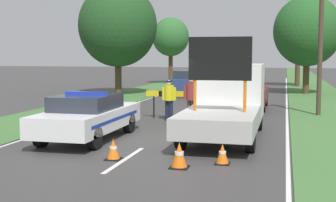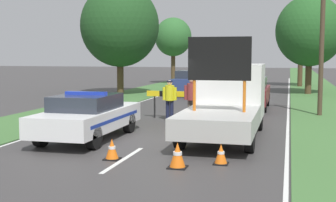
{
  "view_description": "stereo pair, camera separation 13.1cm",
  "coord_description": "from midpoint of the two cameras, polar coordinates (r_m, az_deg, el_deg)",
  "views": [
    {
      "loc": [
        3.88,
        -13.9,
        2.65
      ],
      "look_at": [
        0.12,
        1.1,
        1.1
      ],
      "focal_mm": 50.0,
      "sensor_mm": 36.0,
      "label": 1
    },
    {
      "loc": [
        4.01,
        -13.86,
        2.65
      ],
      "look_at": [
        0.12,
        1.1,
        1.1
      ],
      "focal_mm": 50.0,
      "sensor_mm": 36.0,
      "label": 2
    }
  ],
  "objects": [
    {
      "name": "pedestrian_civilian",
      "position": [
        18.14,
        2.68,
        0.6
      ],
      "size": [
        0.63,
        0.4,
        1.76
      ],
      "rotation": [
        0.0,
        0.0,
        0.45
      ],
      "color": "brown",
      "rests_on": "ground"
    },
    {
      "name": "queued_car_hatch_blue",
      "position": [
        30.47,
        2.33,
        2.3
      ],
      "size": [
        1.74,
        4.09,
        1.6
      ],
      "rotation": [
        0.0,
        0.0,
        3.14
      ],
      "color": "navy",
      "rests_on": "ground"
    },
    {
      "name": "traffic_cone_behind_barrier",
      "position": [
        18.77,
        10.14,
        -1.39
      ],
      "size": [
        0.52,
        0.52,
        0.72
      ],
      "color": "black",
      "rests_on": "ground"
    },
    {
      "name": "traffic_cone_near_truck",
      "position": [
        19.19,
        -6.5,
        -1.5
      ],
      "size": [
        0.36,
        0.36,
        0.51
      ],
      "color": "black",
      "rests_on": "ground"
    },
    {
      "name": "roadside_tree_mid_right",
      "position": [
        42.12,
        0.24,
        7.78
      ],
      "size": [
        3.28,
        3.28,
        5.91
      ],
      "color": "#4C3823",
      "rests_on": "ground"
    },
    {
      "name": "lane_markings",
      "position": [
        24.18,
        4.62,
        -0.58
      ],
      "size": [
        8.1,
        58.33,
        0.01
      ],
      "color": "silver",
      "rests_on": "ground"
    },
    {
      "name": "roadside_tree_near_right",
      "position": [
        32.43,
        16.52,
        8.17
      ],
      "size": [
        4.43,
        4.43,
        6.51
      ],
      "color": "#4C3823",
      "rests_on": "ground"
    },
    {
      "name": "work_truck",
      "position": [
        15.56,
        7.03,
        0.09
      ],
      "size": [
        2.17,
        6.18,
        3.15
      ],
      "rotation": [
        0.0,
        0.0,
        3.15
      ],
      "color": "white",
      "rests_on": "ground"
    },
    {
      "name": "grass_verge_left",
      "position": [
        35.38,
        -2.08,
        1.45
      ],
      "size": [
        3.57,
        120.0,
        0.03
      ],
      "color": "#427038",
      "rests_on": "ground"
    },
    {
      "name": "roadside_tree_near_left",
      "position": [
        30.93,
        -6.27,
        9.11
      ],
      "size": [
        5.11,
        5.11,
        7.19
      ],
      "color": "#4C3823",
      "rests_on": "ground"
    },
    {
      "name": "traffic_cone_lane_edge",
      "position": [
        10.99,
        1.03,
        -6.63
      ],
      "size": [
        0.44,
        0.44,
        0.61
      ],
      "color": "black",
      "rests_on": "ground"
    },
    {
      "name": "police_officer",
      "position": [
        18.68,
        -0.08,
        0.55
      ],
      "size": [
        0.58,
        0.37,
        1.62
      ],
      "rotation": [
        0.0,
        0.0,
        3.31
      ],
      "color": "#191E38",
      "rests_on": "ground"
    },
    {
      "name": "ground_plane",
      "position": [
        14.67,
        -1.75,
        -4.68
      ],
      "size": [
        160.0,
        160.0,
        0.0
      ],
      "primitive_type": "plane",
      "color": "#3D3A3A"
    },
    {
      "name": "grass_verge_right",
      "position": [
        34.04,
        17.32,
        1.02
      ],
      "size": [
        3.57,
        120.0,
        0.03
      ],
      "color": "#427038",
      "rests_on": "ground"
    },
    {
      "name": "roadside_tree_mid_left",
      "position": [
        39.87,
        15.55,
        8.83
      ],
      "size": [
        3.68,
        3.68,
        6.92
      ],
      "color": "#4C3823",
      "rests_on": "ground"
    },
    {
      "name": "police_car",
      "position": [
        14.79,
        -9.95,
        -1.79
      ],
      "size": [
        1.89,
        4.85,
        1.5
      ],
      "rotation": [
        0.0,
        0.0,
        0.02
      ],
      "color": "white",
      "rests_on": "ground"
    },
    {
      "name": "utility_pole",
      "position": [
        21.09,
        17.93,
        6.99
      ],
      "size": [
        1.2,
        0.2,
        6.21
      ],
      "color": "#473828",
      "rests_on": "ground"
    },
    {
      "name": "road_barrier",
      "position": [
        19.16,
        1.83,
        0.62
      ],
      "size": [
        3.27,
        0.08,
        1.13
      ],
      "rotation": [
        0.0,
        0.0,
        0.13
      ],
      "color": "black",
      "rests_on": "ground"
    },
    {
      "name": "queued_car_wagon_maroon",
      "position": [
        23.11,
        9.67,
        1.06
      ],
      "size": [
        1.71,
        4.55,
        1.57
      ],
      "rotation": [
        0.0,
        0.0,
        3.14
      ],
      "color": "maroon",
      "rests_on": "ground"
    },
    {
      "name": "traffic_cone_centre_front",
      "position": [
        11.43,
        6.32,
        -6.46
      ],
      "size": [
        0.36,
        0.36,
        0.5
      ],
      "color": "black",
      "rests_on": "ground"
    },
    {
      "name": "traffic_cone_near_police",
      "position": [
        11.92,
        -7.01,
        -5.86
      ],
      "size": [
        0.38,
        0.38,
        0.53
      ],
      "color": "black",
      "rests_on": "ground"
    }
  ]
}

